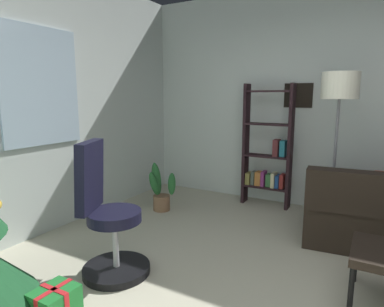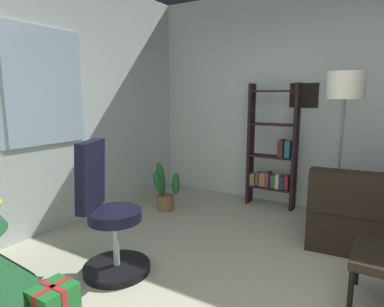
% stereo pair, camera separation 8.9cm
% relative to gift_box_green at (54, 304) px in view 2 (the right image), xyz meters
% --- Properties ---
extents(wall_back_with_windows, '(4.69, 0.12, 2.84)m').
position_rel_gift_box_green_xyz_m(wall_back_with_windows, '(0.86, 1.37, 1.30)').
color(wall_back_with_windows, silver).
rests_on(wall_back_with_windows, ground_plane).
extents(wall_right_with_frames, '(0.12, 5.68, 2.84)m').
position_rel_gift_box_green_xyz_m(wall_right_with_frames, '(3.27, -1.52, 1.30)').
color(wall_right_with_frames, silver).
rests_on(wall_right_with_frames, ground_plane).
extents(gift_box_green, '(0.27, 0.24, 0.25)m').
position_rel_gift_box_green_xyz_m(gift_box_green, '(0.00, 0.00, 0.00)').
color(gift_box_green, '#1E722D').
rests_on(gift_box_green, ground_plane).
extents(office_chair, '(0.56, 0.58, 1.12)m').
position_rel_gift_box_green_xyz_m(office_chair, '(0.65, 0.14, 0.32)').
color(office_chair, black).
rests_on(office_chair, ground_plane).
extents(bookshelf, '(0.18, 0.64, 1.63)m').
position_rel_gift_box_green_xyz_m(bookshelf, '(3.00, -0.49, 0.59)').
color(bookshelf, black).
rests_on(bookshelf, ground_plane).
extents(floor_lamp, '(0.38, 0.38, 1.72)m').
position_rel_gift_box_green_xyz_m(floor_lamp, '(2.61, -1.35, 1.35)').
color(floor_lamp, slate).
rests_on(floor_lamp, ground_plane).
extents(potted_plant, '(0.39, 0.40, 0.61)m').
position_rel_gift_box_green_xyz_m(potted_plant, '(2.15, 0.67, 0.15)').
color(potted_plant, '#866145').
rests_on(potted_plant, ground_plane).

